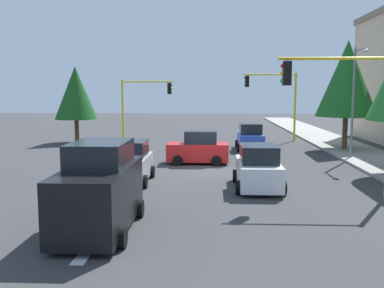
% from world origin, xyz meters
% --- Properties ---
extents(ground_plane, '(120.00, 120.00, 0.00)m').
position_xyz_m(ground_plane, '(0.00, 0.00, 0.00)').
color(ground_plane, '#353538').
extents(sidewalk_kerb, '(80.00, 4.00, 0.15)m').
position_xyz_m(sidewalk_kerb, '(-5.00, 10.50, 0.07)').
color(sidewalk_kerb, gray).
rests_on(sidewalk_kerb, ground).
extents(lane_arrow_near, '(2.40, 1.10, 1.10)m').
position_xyz_m(lane_arrow_near, '(11.51, -3.00, 0.01)').
color(lane_arrow_near, silver).
rests_on(lane_arrow_near, ground).
extents(traffic_signal_far_right, '(0.36, 4.59, 5.27)m').
position_xyz_m(traffic_signal_far_right, '(-14.00, -5.63, 3.75)').
color(traffic_signal_far_right, yellow).
rests_on(traffic_signal_far_right, ground).
extents(traffic_signal_near_left, '(0.36, 4.59, 5.76)m').
position_xyz_m(traffic_signal_near_left, '(6.00, 5.71, 4.07)').
color(traffic_signal_near_left, yellow).
rests_on(traffic_signal_near_left, ground).
extents(traffic_signal_far_left, '(0.36, 4.59, 5.87)m').
position_xyz_m(traffic_signal_far_left, '(-14.00, 5.73, 4.15)').
color(traffic_signal_far_left, yellow).
rests_on(traffic_signal_far_left, ground).
extents(street_lamp_curbside, '(2.15, 0.28, 7.00)m').
position_xyz_m(street_lamp_curbside, '(-3.61, 9.20, 4.35)').
color(street_lamp_curbside, slate).
rests_on(street_lamp_curbside, ground).
extents(tree_opposite_side, '(3.50, 3.50, 6.37)m').
position_xyz_m(tree_opposite_side, '(-12.00, -11.00, 4.16)').
color(tree_opposite_side, brown).
rests_on(tree_opposite_side, ground).
extents(tree_roadside_mid, '(4.33, 4.33, 7.92)m').
position_xyz_m(tree_roadside_mid, '(-8.00, 10.00, 5.20)').
color(tree_roadside_mid, brown).
rests_on(tree_roadside_mid, ground).
extents(delivery_van_black, '(4.80, 2.22, 2.77)m').
position_xyz_m(delivery_van_black, '(10.63, -3.09, 1.28)').
color(delivery_van_black, black).
rests_on(delivery_van_black, ground).
extents(car_silver, '(3.89, 1.99, 1.98)m').
position_xyz_m(car_silver, '(3.47, -3.51, 0.90)').
color(car_silver, '#B2B5BA').
rests_on(car_silver, ground).
extents(car_white, '(4.03, 2.10, 1.98)m').
position_xyz_m(car_white, '(4.54, 2.44, 0.90)').
color(car_white, white).
rests_on(car_white, ground).
extents(car_red, '(1.99, 3.65, 1.98)m').
position_xyz_m(car_red, '(-2.00, -0.44, 0.90)').
color(car_red, red).
rests_on(car_red, ground).
extents(car_blue, '(3.87, 2.06, 1.98)m').
position_xyz_m(car_blue, '(-8.17, 3.19, 0.90)').
color(car_blue, blue).
rests_on(car_blue, ground).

